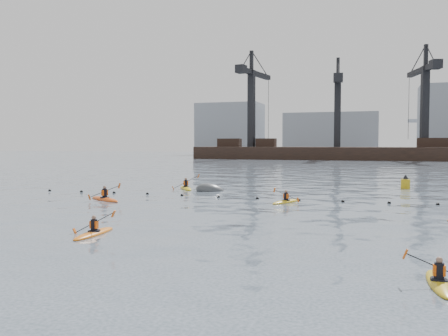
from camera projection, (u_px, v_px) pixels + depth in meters
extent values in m
plane|color=#34424B|center=(34.00, 287.00, 13.25)|extent=(400.00, 400.00, 0.00)
sphere|color=black|center=(50.00, 191.00, 39.81)|extent=(0.24, 0.24, 0.24)
sphere|color=black|center=(81.00, 192.00, 39.05)|extent=(0.24, 0.24, 0.24)
sphere|color=black|center=(114.00, 193.00, 38.22)|extent=(0.24, 0.24, 0.24)
sphere|color=black|center=(147.00, 194.00, 37.28)|extent=(0.24, 0.24, 0.24)
sphere|color=black|center=(182.00, 195.00, 36.25)|extent=(0.24, 0.24, 0.24)
sphere|color=black|center=(218.00, 197.00, 35.17)|extent=(0.24, 0.24, 0.24)
sphere|color=black|center=(257.00, 199.00, 34.14)|extent=(0.24, 0.24, 0.24)
sphere|color=black|center=(299.00, 200.00, 33.20)|extent=(0.24, 0.24, 0.24)
sphere|color=black|center=(343.00, 202.00, 32.37)|extent=(0.24, 0.24, 0.24)
sphere|color=black|center=(389.00, 203.00, 31.62)|extent=(0.24, 0.24, 0.24)
sphere|color=black|center=(438.00, 204.00, 30.86)|extent=(0.24, 0.24, 0.24)
cube|color=black|center=(337.00, 156.00, 117.85)|extent=(72.00, 12.00, 4.50)
cube|color=black|center=(229.00, 143.00, 126.18)|extent=(6.00, 3.00, 2.20)
cube|color=black|center=(266.00, 143.00, 123.14)|extent=(5.00, 3.00, 2.20)
cube|color=black|center=(433.00, 143.00, 110.99)|extent=(7.00, 3.00, 2.20)
cube|color=black|center=(251.00, 109.00, 123.89)|extent=(1.85, 1.85, 20.00)
cube|color=black|center=(256.00, 74.00, 125.79)|extent=(4.31, 17.93, 1.20)
cube|color=black|center=(241.00, 69.00, 117.83)|extent=(2.62, 2.94, 2.00)
cube|color=black|center=(252.00, 60.00, 123.24)|extent=(0.93, 0.93, 5.00)
cube|color=black|center=(337.00, 113.00, 117.29)|extent=(1.73, 1.73, 17.00)
cube|color=black|center=(338.00, 82.00, 119.07)|extent=(2.50, 15.05, 1.20)
cube|color=black|center=(338.00, 78.00, 111.76)|extent=(2.42, 2.78, 2.00)
cube|color=black|center=(338.00, 68.00, 116.72)|extent=(0.87, 0.87, 5.00)
cube|color=black|center=(425.00, 107.00, 111.16)|extent=(1.96, 1.96, 19.00)
cube|color=black|center=(422.00, 70.00, 113.24)|extent=(5.56, 16.73, 1.20)
cube|color=black|center=(436.00, 64.00, 104.76)|extent=(2.80, 3.08, 2.00)
cube|color=black|center=(426.00, 55.00, 110.54)|extent=(0.98, 0.98, 5.00)
cube|color=gray|center=(230.00, 129.00, 167.63)|extent=(22.00, 14.00, 18.00)
cube|color=gray|center=(331.00, 134.00, 157.10)|extent=(30.00, 14.00, 14.00)
cylinder|color=gray|center=(438.00, 126.00, 165.34)|extent=(1.60, 1.60, 20.00)
ellipsoid|color=orange|center=(94.00, 234.00, 20.81)|extent=(0.67, 3.05, 0.30)
cylinder|color=black|center=(94.00, 231.00, 20.80)|extent=(0.58, 0.58, 0.06)
cylinder|color=black|center=(94.00, 225.00, 20.79)|extent=(0.28, 0.28, 0.49)
cube|color=#EC550D|center=(94.00, 225.00, 20.79)|extent=(0.35, 0.22, 0.32)
sphere|color=#8C6651|center=(94.00, 218.00, 20.77)|extent=(0.20, 0.20, 0.20)
cylinder|color=black|center=(94.00, 223.00, 20.78)|extent=(1.88, 0.07, 0.98)
cube|color=#D85914|center=(75.00, 232.00, 21.08)|extent=(0.19, 0.14, 0.31)
cube|color=#D85914|center=(114.00, 214.00, 20.48)|extent=(0.19, 0.14, 0.31)
ellipsoid|color=gold|center=(439.00, 284.00, 13.43)|extent=(0.70, 2.88, 0.29)
cylinder|color=black|center=(439.00, 280.00, 13.42)|extent=(0.56, 0.56, 0.05)
cylinder|color=black|center=(439.00, 271.00, 13.41)|extent=(0.27, 0.27, 0.46)
cube|color=#EC550D|center=(439.00, 270.00, 13.41)|extent=(0.33, 0.21, 0.30)
sphere|color=#8C6651|center=(439.00, 260.00, 13.39)|extent=(0.19, 0.19, 0.19)
cylinder|color=black|center=(439.00, 268.00, 13.41)|extent=(1.83, 0.12, 0.76)
cube|color=#D85914|center=(405.00, 254.00, 13.62)|extent=(0.16, 0.13, 0.30)
ellipsoid|color=#D54D14|center=(105.00, 200.00, 33.43)|extent=(3.48, 2.49, 0.36)
cylinder|color=black|center=(105.00, 197.00, 33.43)|extent=(0.93, 0.93, 0.07)
cylinder|color=black|center=(105.00, 193.00, 33.41)|extent=(0.34, 0.34, 0.59)
cube|color=#EC550D|center=(105.00, 193.00, 33.41)|extent=(0.42, 0.48, 0.39)
sphere|color=#8C6651|center=(105.00, 187.00, 33.39)|extent=(0.24, 0.24, 0.24)
cylinder|color=black|center=(105.00, 191.00, 33.40)|extent=(1.27, 2.08, 0.75)
cube|color=#D85914|center=(89.00, 197.00, 32.66)|extent=(0.22, 0.22, 0.39)
cube|color=#D85914|center=(119.00, 186.00, 34.15)|extent=(0.22, 0.22, 0.39)
ellipsoid|color=gold|center=(286.00, 202.00, 32.13)|extent=(1.80, 3.01, 0.30)
cylinder|color=black|center=(286.00, 200.00, 32.13)|extent=(0.75, 0.75, 0.06)
cylinder|color=black|center=(286.00, 196.00, 32.11)|extent=(0.28, 0.28, 0.49)
cube|color=#EC550D|center=(286.00, 196.00, 32.11)|extent=(0.40, 0.33, 0.32)
sphere|color=#8C6651|center=(286.00, 191.00, 32.10)|extent=(0.20, 0.20, 0.20)
cylinder|color=black|center=(286.00, 195.00, 32.11)|extent=(1.84, 0.86, 0.61)
cube|color=#D85914|center=(275.00, 190.00, 32.74)|extent=(0.18, 0.18, 0.32)
cube|color=#D85914|center=(298.00, 200.00, 31.48)|extent=(0.18, 0.18, 0.32)
ellipsoid|color=gold|center=(186.00, 188.00, 41.63)|extent=(2.54, 3.35, 0.35)
cylinder|color=black|center=(186.00, 187.00, 41.63)|extent=(0.92, 0.92, 0.07)
cylinder|color=black|center=(186.00, 183.00, 41.61)|extent=(0.33, 0.33, 0.58)
cube|color=#EC550D|center=(186.00, 183.00, 41.61)|extent=(0.47, 0.42, 0.38)
sphere|color=#8C6651|center=(186.00, 179.00, 41.59)|extent=(0.23, 0.23, 0.23)
cylinder|color=black|center=(186.00, 182.00, 41.60)|extent=(1.86, 1.24, 1.12)
cube|color=#D85914|center=(173.00, 188.00, 41.33)|extent=(0.27, 0.25, 0.36)
cube|color=#D85914|center=(198.00, 176.00, 41.88)|extent=(0.27, 0.25, 0.36)
ellipsoid|color=#3F4245|center=(211.00, 191.00, 39.81)|extent=(3.08, 2.59, 1.74)
cylinder|color=gold|center=(405.00, 185.00, 42.03)|extent=(0.79, 0.79, 1.01)
cone|color=black|center=(406.00, 177.00, 41.99)|extent=(0.49, 0.49, 0.39)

